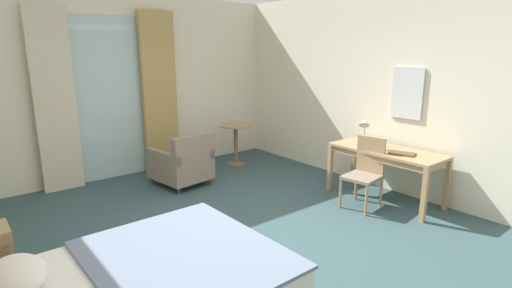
{
  "coord_description": "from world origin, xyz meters",
  "views": [
    {
      "loc": [
        -2.41,
        -3.09,
        2.06
      ],
      "look_at": [
        0.25,
        0.23,
        1.03
      ],
      "focal_mm": 27.81,
      "sensor_mm": 36.0,
      "label": 1
    }
  ],
  "objects_px": {
    "desk_chair": "(366,170)",
    "desk_lamp": "(364,125)",
    "writing_desk": "(386,155)",
    "armchair_by_window": "(182,164)",
    "round_cafe_table": "(236,136)",
    "closed_book": "(402,153)"
  },
  "relations": [
    {
      "from": "writing_desk",
      "to": "desk_chair",
      "type": "xyz_separation_m",
      "value": [
        -0.4,
        0.04,
        -0.13
      ]
    },
    {
      "from": "writing_desk",
      "to": "closed_book",
      "type": "xyz_separation_m",
      "value": [
        -0.07,
        -0.27,
        0.09
      ]
    },
    {
      "from": "desk_chair",
      "to": "writing_desk",
      "type": "bearing_deg",
      "value": -5.16
    },
    {
      "from": "desk_chair",
      "to": "closed_book",
      "type": "height_order",
      "value": "desk_chair"
    },
    {
      "from": "writing_desk",
      "to": "desk_chair",
      "type": "bearing_deg",
      "value": 174.84
    },
    {
      "from": "writing_desk",
      "to": "desk_lamp",
      "type": "xyz_separation_m",
      "value": [
        -0.14,
        0.29,
        0.39
      ]
    },
    {
      "from": "armchair_by_window",
      "to": "round_cafe_table",
      "type": "relative_size",
      "value": 1.2
    },
    {
      "from": "writing_desk",
      "to": "armchair_by_window",
      "type": "relative_size",
      "value": 1.72
    },
    {
      "from": "round_cafe_table",
      "to": "desk_chair",
      "type": "bearing_deg",
      "value": -85.16
    },
    {
      "from": "desk_lamp",
      "to": "armchair_by_window",
      "type": "distance_m",
      "value": 2.75
    },
    {
      "from": "desk_chair",
      "to": "armchair_by_window",
      "type": "distance_m",
      "value": 2.71
    },
    {
      "from": "desk_chair",
      "to": "round_cafe_table",
      "type": "distance_m",
      "value": 2.62
    },
    {
      "from": "armchair_by_window",
      "to": "writing_desk",
      "type": "bearing_deg",
      "value": -50.48
    },
    {
      "from": "desk_chair",
      "to": "desk_lamp",
      "type": "relative_size",
      "value": 2.06
    },
    {
      "from": "writing_desk",
      "to": "round_cafe_table",
      "type": "height_order",
      "value": "round_cafe_table"
    },
    {
      "from": "writing_desk",
      "to": "round_cafe_table",
      "type": "relative_size",
      "value": 2.06
    },
    {
      "from": "desk_lamp",
      "to": "armchair_by_window",
      "type": "height_order",
      "value": "desk_lamp"
    },
    {
      "from": "writing_desk",
      "to": "round_cafe_table",
      "type": "distance_m",
      "value": 2.72
    },
    {
      "from": "desk_chair",
      "to": "closed_book",
      "type": "bearing_deg",
      "value": -43.73
    },
    {
      "from": "armchair_by_window",
      "to": "round_cafe_table",
      "type": "bearing_deg",
      "value": 15.89
    },
    {
      "from": "writing_desk",
      "to": "closed_book",
      "type": "height_order",
      "value": "closed_book"
    },
    {
      "from": "armchair_by_window",
      "to": "closed_book",
      "type": "bearing_deg",
      "value": -54.71
    }
  ]
}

